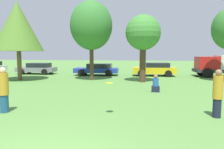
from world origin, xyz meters
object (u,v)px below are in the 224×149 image
parked_car_grey (37,68)px  tree_1 (91,26)px  bystander_sitting (156,85)px  parked_car_yellow (155,69)px  parked_car_blue (97,69)px  person_thrower (4,90)px  tree_0 (18,26)px  tree_2 (143,34)px  frisbee (109,83)px  person_catcher (218,93)px

parked_car_grey → tree_1: bearing=147.9°
bystander_sitting → parked_car_yellow: bearing=86.9°
parked_car_blue → person_thrower: bearing=85.1°
tree_1 → parked_car_blue: bearing=94.7°
bystander_sitting → parked_car_grey: 15.09m
parked_car_grey → parked_car_blue: parked_car_grey is taller
tree_0 → parked_car_yellow: 13.12m
parked_car_blue → parked_car_yellow: size_ratio=1.07×
tree_2 → parked_car_blue: tree_2 is taller
tree_0 → parked_car_blue: bearing=38.5°
frisbee → parked_car_yellow: parked_car_yellow is taller
tree_2 → parked_car_blue: size_ratio=1.16×
bystander_sitting → tree_1: (-5.03, 4.85, 4.12)m
bystander_sitting → tree_2: size_ratio=0.20×
tree_1 → tree_2: 4.39m
tree_0 → parked_car_grey: tree_0 is taller
frisbee → tree_2: (1.24, 9.23, 2.59)m
tree_2 → parked_car_grey: size_ratio=1.26×
tree_2 → parked_car_yellow: tree_2 is taller
person_thrower → person_catcher: bearing=0.0°
tree_1 → parked_car_blue: 5.44m
parked_car_grey → bystander_sitting: bearing=141.7°
tree_2 → person_thrower: bearing=-119.6°
tree_1 → parked_car_yellow: size_ratio=1.56×
tree_0 → bystander_sitting: bearing=-19.9°
person_thrower → parked_car_grey: person_thrower is taller
parked_car_blue → tree_1: bearing=93.0°
parked_car_yellow → frisbee: bearing=78.2°
person_catcher → tree_1: size_ratio=0.26×
person_catcher → tree_2: bearing=-77.1°
tree_1 → parked_car_grey: tree_1 is taller
frisbee → parked_car_grey: bearing=125.8°
person_thrower → parked_car_grey: size_ratio=0.42×
tree_1 → person_catcher: bearing=-54.4°
parked_car_yellow → parked_car_grey: bearing=-2.4°
person_thrower → tree_2: bearing=57.0°
frisbee → parked_car_blue: size_ratio=0.07×
tree_0 → tree_2: size_ratio=1.25×
tree_2 → parked_car_yellow: bearing=75.2°
person_thrower → parked_car_yellow: 15.53m
person_thrower → parked_car_yellow: size_ratio=0.42×
tree_0 → parked_car_grey: size_ratio=1.58×
tree_1 → parked_car_yellow: bearing=36.0°
bystander_sitting → tree_2: tree_2 is taller
person_thrower → frisbee: bearing=-0.9°
person_catcher → bystander_sitting: 5.11m
person_thrower → parked_car_yellow: (6.57, 14.07, -0.19)m
person_catcher → parked_car_blue: size_ratio=0.38×
person_catcher → frisbee: person_catcher is taller
parked_car_grey → frisbee: bearing=124.0°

